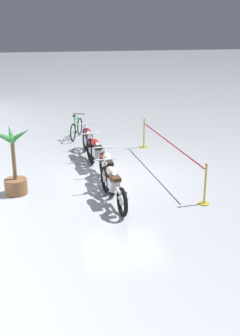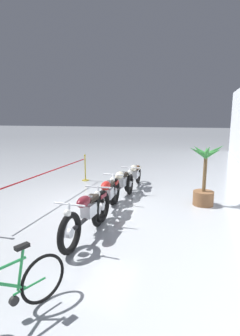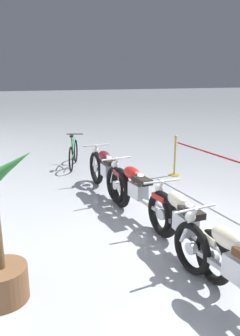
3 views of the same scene
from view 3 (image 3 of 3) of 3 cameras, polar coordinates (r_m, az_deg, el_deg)
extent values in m
plane|color=#B2B7BC|center=(5.85, 11.74, -9.74)|extent=(120.00, 120.00, 0.00)
torus|color=black|center=(4.42, 12.33, -13.47)|extent=(0.70, 0.13, 0.69)
cylinder|color=silver|center=(4.42, 12.33, -13.47)|extent=(0.17, 0.09, 0.17)
cylinder|color=silver|center=(4.36, 11.81, -9.73)|extent=(0.31, 0.07, 0.59)
cylinder|color=silver|center=(3.76, 20.21, -13.41)|extent=(0.18, 0.12, 0.24)
cube|color=#ADAFB5|center=(3.93, 19.63, -17.72)|extent=(1.24, 0.12, 0.06)
ellipsoid|color=beige|center=(3.84, 18.24, -11.53)|extent=(0.47, 0.24, 0.22)
cylinder|color=silver|center=(4.17, 12.93, -6.96)|extent=(0.07, 0.62, 0.04)
sphere|color=silver|center=(4.28, 12.15, -8.34)|extent=(0.14, 0.14, 0.14)
torus|color=black|center=(5.37, 7.01, -7.86)|extent=(0.69, 0.15, 0.68)
torus|color=black|center=(4.31, 15.87, -14.66)|extent=(0.69, 0.15, 0.68)
cylinder|color=silver|center=(5.37, 7.01, -7.86)|extent=(0.16, 0.09, 0.16)
cylinder|color=silver|center=(4.31, 15.87, -14.66)|extent=(0.16, 0.09, 0.16)
cylinder|color=silver|center=(5.34, 6.67, -4.72)|extent=(0.31, 0.07, 0.59)
cube|color=silver|center=(4.71, 11.32, -9.42)|extent=(0.37, 0.24, 0.26)
cylinder|color=silver|center=(4.66, 11.18, -6.99)|extent=(0.18, 0.12, 0.24)
cylinder|color=silver|center=(4.60, 11.71, -7.35)|extent=(0.18, 0.12, 0.24)
cylinder|color=silver|center=(4.62, 14.71, -12.09)|extent=(0.70, 0.11, 0.07)
cube|color=#47474C|center=(4.81, 10.91, -10.70)|extent=(1.13, 0.12, 0.06)
ellipsoid|color=beige|center=(4.79, 10.05, -5.54)|extent=(0.47, 0.24, 0.22)
cube|color=black|center=(4.52, 12.32, -7.51)|extent=(0.41, 0.22, 0.09)
cube|color=beige|center=(4.23, 15.72, -11.50)|extent=(0.33, 0.18, 0.08)
cylinder|color=silver|center=(5.16, 7.31, -2.33)|extent=(0.07, 0.62, 0.04)
sphere|color=silver|center=(5.27, 6.86, -3.53)|extent=(0.14, 0.14, 0.14)
torus|color=black|center=(6.57, -0.70, -2.97)|extent=(0.76, 0.17, 0.76)
torus|color=black|center=(5.26, 7.41, -7.99)|extent=(0.76, 0.17, 0.76)
cylinder|color=silver|center=(6.57, -0.70, -2.97)|extent=(0.18, 0.09, 0.18)
cylinder|color=silver|center=(5.26, 7.41, -7.99)|extent=(0.18, 0.09, 0.18)
cylinder|color=silver|center=(6.57, -1.06, -0.41)|extent=(0.31, 0.08, 0.59)
cube|color=silver|center=(5.80, 3.15, -3.89)|extent=(0.37, 0.24, 0.26)
cylinder|color=silver|center=(5.77, 2.98, -1.90)|extent=(0.19, 0.12, 0.24)
cylinder|color=silver|center=(5.70, 3.39, -2.12)|extent=(0.19, 0.12, 0.24)
cylinder|color=silver|center=(5.68, 5.90, -5.89)|extent=(0.70, 0.12, 0.07)
cube|color=#ADAFB5|center=(5.89, 2.89, -5.03)|extent=(1.31, 0.15, 0.06)
ellipsoid|color=#B21E19|center=(5.91, 2.06, -0.86)|extent=(0.47, 0.25, 0.22)
cube|color=black|center=(5.62, 3.86, -2.17)|extent=(0.41, 0.23, 0.09)
cube|color=#B21E19|center=(5.19, 7.20, -5.04)|extent=(0.33, 0.18, 0.08)
cylinder|color=silver|center=(6.40, -0.64, 1.65)|extent=(0.08, 0.62, 0.04)
sphere|color=silver|center=(6.51, -0.95, 0.60)|extent=(0.14, 0.14, 0.14)
torus|color=black|center=(7.76, -4.15, 0.02)|extent=(0.79, 0.15, 0.79)
torus|color=black|center=(6.37, 0.09, -3.44)|extent=(0.79, 0.15, 0.79)
cylinder|color=silver|center=(7.76, -4.15, 0.02)|extent=(0.19, 0.09, 0.19)
cylinder|color=silver|center=(6.37, 0.09, -3.44)|extent=(0.19, 0.09, 0.19)
cylinder|color=silver|center=(7.77, -4.39, 2.20)|extent=(0.30, 0.06, 0.59)
cube|color=silver|center=(6.96, -2.12, -0.39)|extent=(0.37, 0.23, 0.26)
cylinder|color=silver|center=(6.95, -2.25, 1.28)|extent=(0.18, 0.12, 0.24)
cylinder|color=silver|center=(6.87, -2.02, 1.12)|extent=(0.18, 0.12, 0.24)
cylinder|color=silver|center=(6.78, -0.14, -2.06)|extent=(0.70, 0.09, 0.07)
cube|color=black|center=(7.05, -2.25, -1.38)|extent=(1.24, 0.10, 0.06)
ellipsoid|color=maroon|center=(7.11, -2.76, 2.10)|extent=(0.47, 0.23, 0.22)
cube|color=black|center=(6.79, -1.77, 1.11)|extent=(0.41, 0.21, 0.09)
cube|color=maroon|center=(6.32, -0.08, -0.88)|extent=(0.32, 0.17, 0.08)
cylinder|color=silver|center=(7.61, -4.19, 3.98)|extent=(0.05, 0.62, 0.04)
sphere|color=silver|center=(7.72, -4.35, 3.07)|extent=(0.14, 0.14, 0.14)
torus|color=black|center=(9.87, -7.73, 2.96)|extent=(0.65, 0.30, 0.68)
torus|color=black|center=(8.88, -8.51, 1.53)|extent=(0.65, 0.30, 0.68)
cylinder|color=#238442|center=(9.37, -8.12, 3.66)|extent=(0.57, 0.27, 0.43)
cylinder|color=#238442|center=(9.29, -8.20, 4.81)|extent=(0.52, 0.25, 0.04)
cylinder|color=#238442|center=(9.12, -8.33, 3.83)|extent=(0.15, 0.09, 0.55)
cube|color=black|center=(9.02, -8.43, 5.52)|extent=(0.20, 0.14, 0.05)
cylinder|color=#238442|center=(9.08, -8.34, 1.84)|extent=(0.43, 0.20, 0.03)
cylinder|color=black|center=(9.71, -7.89, 5.88)|extent=(0.21, 0.45, 0.03)
cylinder|color=black|center=(9.31, -8.15, 1.69)|extent=(0.13, 0.09, 0.12)
cylinder|color=brown|center=(4.17, -19.77, -18.36)|extent=(0.58, 0.58, 0.41)
cone|color=#337F38|center=(3.56, -19.12, -0.11)|extent=(0.29, 0.46, 0.43)
cone|color=#337F38|center=(3.71, -18.59, 0.34)|extent=(0.32, 0.55, 0.44)
cylinder|color=gold|center=(8.64, 9.39, -1.16)|extent=(0.28, 0.28, 0.03)
cylinder|color=gold|center=(8.52, 9.53, 1.98)|extent=(0.05, 0.05, 0.95)
sphere|color=gold|center=(8.41, 9.69, 5.39)|extent=(0.08, 0.08, 0.08)
camera|label=1|loc=(7.22, 154.90, -0.34)|focal=45.00mm
camera|label=2|loc=(11.10, -22.79, 14.50)|focal=28.00mm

